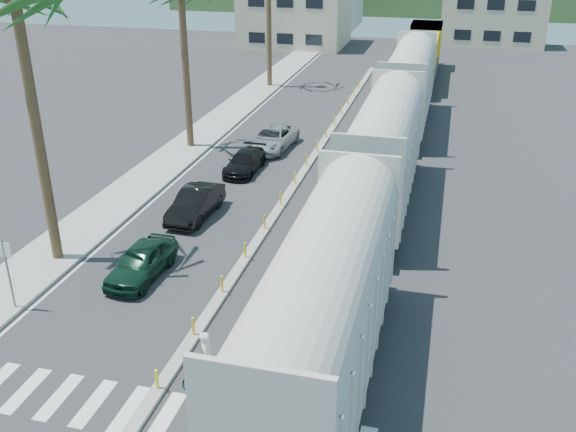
% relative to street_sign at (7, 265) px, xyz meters
% --- Properties ---
extents(ground, '(140.00, 140.00, 0.00)m').
position_rel_street_sign_xyz_m(ground, '(7.30, -2.00, -1.97)').
color(ground, '#28282B').
rests_on(ground, ground).
extents(sidewalk, '(3.00, 90.00, 0.15)m').
position_rel_street_sign_xyz_m(sidewalk, '(-1.20, 23.00, -1.90)').
color(sidewalk, gray).
rests_on(sidewalk, ground).
extents(rails, '(1.56, 100.00, 0.06)m').
position_rel_street_sign_xyz_m(rails, '(12.30, 26.00, -1.94)').
color(rails, black).
rests_on(rails, ground).
extents(median, '(0.45, 60.00, 0.85)m').
position_rel_street_sign_xyz_m(median, '(7.30, 17.96, -1.88)').
color(median, gray).
rests_on(median, ground).
extents(crosswalk, '(14.00, 2.20, 0.01)m').
position_rel_street_sign_xyz_m(crosswalk, '(7.30, -4.00, -1.97)').
color(crosswalk, silver).
rests_on(crosswalk, ground).
extents(lane_markings, '(9.42, 90.00, 0.01)m').
position_rel_street_sign_xyz_m(lane_markings, '(5.15, 23.00, -1.97)').
color(lane_markings, silver).
rests_on(lane_markings, ground).
extents(freight_train, '(3.00, 60.94, 5.85)m').
position_rel_street_sign_xyz_m(freight_train, '(12.30, 18.91, 0.93)').
color(freight_train, '#BAB8AA').
rests_on(freight_train, ground).
extents(street_sign, '(0.60, 0.08, 3.00)m').
position_rel_street_sign_xyz_m(street_sign, '(0.00, 0.00, 0.00)').
color(street_sign, slate).
rests_on(street_sign, ground).
extents(buildings, '(38.00, 27.00, 10.00)m').
position_rel_street_sign_xyz_m(buildings, '(0.89, 69.66, 2.39)').
color(buildings, '#B3AB8E').
rests_on(buildings, ground).
extents(car_lead, '(1.98, 4.31, 1.43)m').
position_rel_street_sign_xyz_m(car_lead, '(3.57, 3.57, -1.26)').
color(car_lead, black).
rests_on(car_lead, ground).
extents(car_second, '(1.83, 4.52, 1.46)m').
position_rel_street_sign_xyz_m(car_second, '(3.48, 9.76, -1.24)').
color(car_second, black).
rests_on(car_second, ground).
extents(car_third, '(1.83, 4.24, 1.22)m').
position_rel_street_sign_xyz_m(car_third, '(3.87, 16.54, -1.36)').
color(car_third, black).
rests_on(car_third, ground).
extents(car_rear, '(3.18, 5.51, 1.43)m').
position_rel_street_sign_xyz_m(car_rear, '(4.29, 21.09, -1.26)').
color(car_rear, '#B0B3B5').
rests_on(car_rear, ground).
extents(cyclist, '(1.37, 2.12, 2.26)m').
position_rel_street_sign_xyz_m(cyclist, '(8.96, -2.64, -1.26)').
color(cyclist, '#9EA0A5').
rests_on(cyclist, ground).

